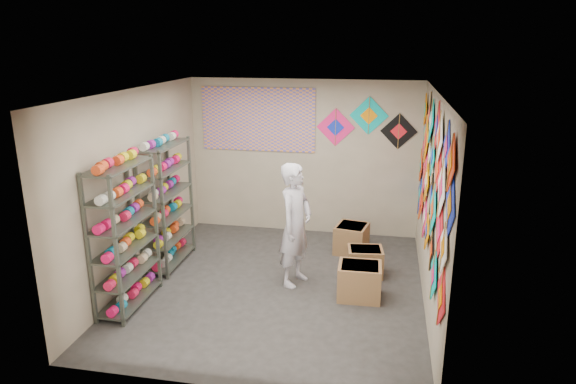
% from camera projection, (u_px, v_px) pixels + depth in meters
% --- Properties ---
extents(ground, '(4.50, 4.50, 0.00)m').
position_uv_depth(ground, '(277.00, 286.00, 7.21)').
color(ground, '#2B2825').
extents(room_walls, '(4.50, 4.50, 4.50)m').
position_uv_depth(room_walls, '(276.00, 173.00, 6.75)').
color(room_walls, tan).
rests_on(room_walls, ground).
extents(shelf_rack_front, '(0.40, 1.10, 1.90)m').
position_uv_depth(shelf_rack_front, '(125.00, 236.00, 6.46)').
color(shelf_rack_front, '#4C5147').
rests_on(shelf_rack_front, ground).
extents(shelf_rack_back, '(0.40, 1.10, 1.90)m').
position_uv_depth(shelf_rack_back, '(167.00, 205.00, 7.69)').
color(shelf_rack_back, '#4C5147').
rests_on(shelf_rack_back, ground).
extents(string_spools, '(0.12, 2.36, 0.12)m').
position_uv_depth(string_spools, '(147.00, 213.00, 7.05)').
color(string_spools, '#FF105A').
rests_on(string_spools, ground).
extents(kite_wall_display, '(0.05, 4.36, 2.07)m').
position_uv_depth(kite_wall_display, '(431.00, 179.00, 6.42)').
color(kite_wall_display, red).
rests_on(kite_wall_display, room_walls).
extents(back_wall_kites, '(1.68, 0.02, 0.88)m').
position_uv_depth(back_wall_kites, '(366.00, 125.00, 8.57)').
color(back_wall_kites, '#ED196A').
rests_on(back_wall_kites, room_walls).
extents(poster, '(2.00, 0.01, 1.10)m').
position_uv_depth(poster, '(258.00, 119.00, 8.89)').
color(poster, '#5751B0').
rests_on(poster, room_walls).
extents(shopkeeper, '(0.89, 0.80, 1.74)m').
position_uv_depth(shopkeeper, '(295.00, 225.00, 7.09)').
color(shopkeeper, silver).
rests_on(shopkeeper, ground).
extents(carton_a, '(0.58, 0.49, 0.47)m').
position_uv_depth(carton_a, '(359.00, 281.00, 6.84)').
color(carton_a, brown).
rests_on(carton_a, ground).
extents(carton_b, '(0.55, 0.47, 0.41)m').
position_uv_depth(carton_b, '(365.00, 262.00, 7.51)').
color(carton_b, brown).
rests_on(carton_b, ground).
extents(carton_c, '(0.57, 0.61, 0.46)m').
position_uv_depth(carton_c, '(351.00, 239.00, 8.31)').
color(carton_c, brown).
rests_on(carton_c, ground).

